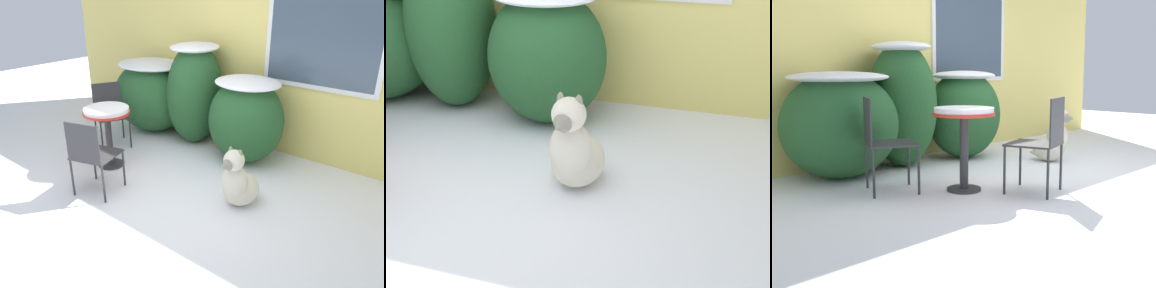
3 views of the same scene
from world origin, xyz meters
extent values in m
plane|color=white|center=(0.00, 0.00, 0.00)|extent=(16.00, 16.00, 0.00)
cube|color=#E5D16B|center=(0.00, 2.20, 1.63)|extent=(8.00, 0.06, 3.26)
cube|color=silver|center=(0.77, 2.16, 1.63)|extent=(1.49, 0.04, 1.28)
cube|color=#3D4C5B|center=(0.77, 2.14, 1.63)|extent=(1.37, 0.01, 1.16)
ellipsoid|color=#235128|center=(-1.71, 1.68, 0.56)|extent=(1.28, 1.10, 1.13)
ellipsoid|color=white|center=(-1.71, 1.68, 1.07)|extent=(1.09, 0.93, 0.12)
ellipsoid|color=#235128|center=(-0.85, 1.72, 0.74)|extent=(0.77, 0.89, 1.47)
ellipsoid|color=white|center=(-0.85, 1.72, 1.41)|extent=(0.66, 0.75, 0.12)
ellipsoid|color=#235128|center=(0.08, 1.61, 0.57)|extent=(1.01, 0.91, 1.14)
ellipsoid|color=white|center=(0.08, 1.61, 1.08)|extent=(0.86, 0.77, 0.12)
cylinder|color=#2D2D30|center=(-1.19, 0.36, 0.01)|extent=(0.33, 0.33, 0.03)
cylinder|color=#2D2D30|center=(-1.19, 0.36, 0.37)|extent=(0.08, 0.08, 0.70)
cylinder|color=red|center=(-1.19, 0.36, 0.74)|extent=(0.59, 0.59, 0.03)
cylinder|color=white|center=(-1.19, 0.36, 0.77)|extent=(0.56, 0.56, 0.05)
cube|color=#2D2D30|center=(-1.69, 0.83, 0.46)|extent=(0.60, 0.60, 0.02)
cube|color=#2D2D30|center=(-1.89, 0.92, 0.68)|extent=(0.19, 0.38, 0.43)
cylinder|color=#2D2D30|center=(-1.60, 0.55, 0.23)|extent=(0.02, 0.02, 0.45)
cylinder|color=#2D2D30|center=(-1.41, 0.92, 0.23)|extent=(0.02, 0.02, 0.45)
cylinder|color=#2D2D30|center=(-1.97, 0.73, 0.23)|extent=(0.02, 0.02, 0.45)
cylinder|color=#2D2D30|center=(-1.79, 1.10, 0.23)|extent=(0.02, 0.02, 0.45)
cube|color=#2D2D30|center=(-0.78, -0.14, 0.46)|extent=(0.56, 0.56, 0.02)
cube|color=#2D2D30|center=(-0.71, -0.35, 0.68)|extent=(0.40, 0.14, 0.43)
cylinder|color=#2D2D30|center=(-0.64, 0.11, 0.23)|extent=(0.02, 0.02, 0.45)
cylinder|color=#2D2D30|center=(-1.04, -0.01, 0.23)|extent=(0.02, 0.02, 0.45)
cylinder|color=#2D2D30|center=(-0.52, -0.28, 0.23)|extent=(0.02, 0.02, 0.45)
cylinder|color=#2D2D30|center=(-0.91, -0.40, 0.23)|extent=(0.02, 0.02, 0.45)
ellipsoid|color=beige|center=(0.64, 0.66, 0.17)|extent=(0.39, 0.46, 0.35)
ellipsoid|color=beige|center=(0.64, 0.53, 0.32)|extent=(0.30, 0.27, 0.38)
sphere|color=beige|center=(0.63, 0.50, 0.58)|extent=(0.22, 0.22, 0.22)
cone|color=gray|center=(0.62, 0.35, 0.56)|extent=(0.13, 0.10, 0.12)
ellipsoid|color=gray|center=(0.57, 0.52, 0.66)|extent=(0.05, 0.03, 0.10)
ellipsoid|color=gray|center=(0.70, 0.51, 0.66)|extent=(0.05, 0.03, 0.10)
ellipsoid|color=beige|center=(0.66, 0.86, 0.08)|extent=(0.09, 0.21, 0.07)
camera|label=1|loc=(2.46, -2.42, 2.24)|focal=35.00mm
camera|label=2|loc=(1.47, -2.08, 1.76)|focal=45.00mm
camera|label=3|loc=(-4.40, -2.77, 1.14)|focal=45.00mm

